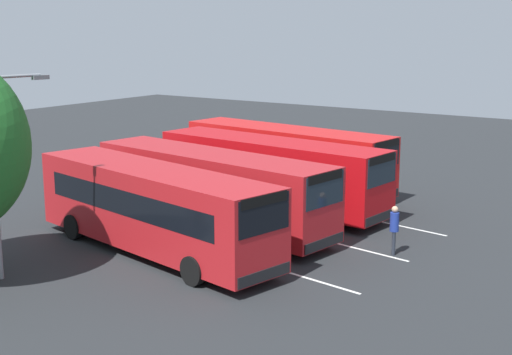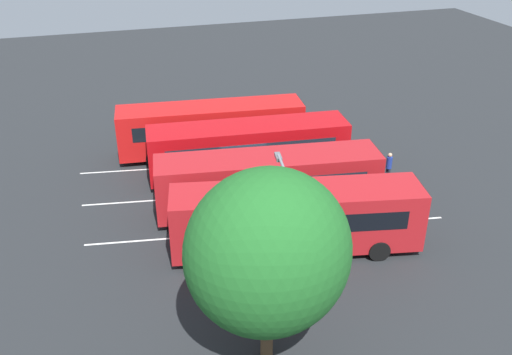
{
  "view_description": "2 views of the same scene",
  "coord_description": "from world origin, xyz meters",
  "px_view_note": "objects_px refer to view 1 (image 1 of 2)",
  "views": [
    {
      "loc": [
        17.76,
        -24.22,
        8.06
      ],
      "look_at": [
        1.36,
        -0.09,
        1.9
      ],
      "focal_mm": 50.99,
      "sensor_mm": 36.0,
      "label": 1
    },
    {
      "loc": [
        -7.24,
        -25.49,
        15.04
      ],
      "look_at": [
        0.03,
        -1.39,
        1.71
      ],
      "focal_mm": 39.58,
      "sensor_mm": 36.0,
      "label": 2
    }
  ],
  "objects_px": {
    "pedestrian": "(394,226)",
    "street_lamp": "(0,162)",
    "bus_center_right": "(271,171)",
    "bus_far_right": "(287,157)",
    "bus_far_left": "(154,207)",
    "bus_center_left": "(212,188)"
  },
  "relations": [
    {
      "from": "pedestrian",
      "to": "bus_center_left",
      "type": "bearing_deg",
      "value": -16.2
    },
    {
      "from": "bus_center_left",
      "to": "bus_far_left",
      "type": "bearing_deg",
      "value": -79.97
    },
    {
      "from": "bus_far_right",
      "to": "street_lamp",
      "type": "relative_size",
      "value": 1.73
    },
    {
      "from": "bus_center_left",
      "to": "bus_far_right",
      "type": "relative_size",
      "value": 1.0
    },
    {
      "from": "bus_center_right",
      "to": "bus_far_right",
      "type": "height_order",
      "value": "same"
    },
    {
      "from": "bus_center_right",
      "to": "bus_far_left",
      "type": "bearing_deg",
      "value": -84.56
    },
    {
      "from": "bus_far_right",
      "to": "bus_center_left",
      "type": "bearing_deg",
      "value": -75.0
    },
    {
      "from": "bus_center_left",
      "to": "pedestrian",
      "type": "xyz_separation_m",
      "value": [
        7.34,
        1.05,
        -0.65
      ]
    },
    {
      "from": "bus_center_left",
      "to": "bus_far_right",
      "type": "distance_m",
      "value": 7.7
    },
    {
      "from": "bus_far_left",
      "to": "pedestrian",
      "type": "distance_m",
      "value": 8.58
    },
    {
      "from": "pedestrian",
      "to": "bus_far_left",
      "type": "bearing_deg",
      "value": 8.64
    },
    {
      "from": "pedestrian",
      "to": "street_lamp",
      "type": "xyz_separation_m",
      "value": [
        -9.43,
        -9.26,
        2.75
      ]
    },
    {
      "from": "bus_center_left",
      "to": "bus_center_right",
      "type": "height_order",
      "value": "same"
    },
    {
      "from": "bus_far_left",
      "to": "bus_center_left",
      "type": "distance_m",
      "value": 3.61
    },
    {
      "from": "bus_center_left",
      "to": "street_lamp",
      "type": "height_order",
      "value": "street_lamp"
    },
    {
      "from": "bus_center_right",
      "to": "pedestrian",
      "type": "relative_size",
      "value": 6.35
    },
    {
      "from": "bus_center_right",
      "to": "bus_far_right",
      "type": "xyz_separation_m",
      "value": [
        -1.35,
        3.53,
        0.0
      ]
    },
    {
      "from": "bus_center_left",
      "to": "bus_center_right",
      "type": "relative_size",
      "value": 1.0
    },
    {
      "from": "bus_center_left",
      "to": "street_lamp",
      "type": "relative_size",
      "value": 1.73
    },
    {
      "from": "pedestrian",
      "to": "street_lamp",
      "type": "distance_m",
      "value": 13.5
    },
    {
      "from": "bus_far_right",
      "to": "street_lamp",
      "type": "distance_m",
      "value": 15.97
    },
    {
      "from": "bus_center_right",
      "to": "bus_far_right",
      "type": "relative_size",
      "value": 1.0
    }
  ]
}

